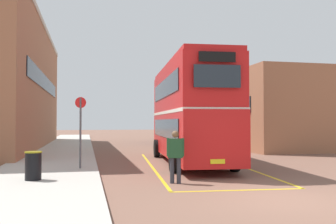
{
  "coord_description": "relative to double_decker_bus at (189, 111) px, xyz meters",
  "views": [
    {
      "loc": [
        -4.98,
        -8.69,
        2.02
      ],
      "look_at": [
        -0.51,
        11.41,
        2.55
      ],
      "focal_mm": 39.45,
      "sensor_mm": 36.0,
      "label": 1
    }
  ],
  "objects": [
    {
      "name": "ground_plane",
      "position": [
        0.09,
        5.85,
        -2.51
      ],
      "size": [
        135.6,
        135.6,
        0.0
      ],
      "primitive_type": "plane",
      "color": "brown"
    },
    {
      "name": "sidewalk_left",
      "position": [
        -6.41,
        8.25,
        -2.44
      ],
      "size": [
        4.0,
        57.6,
        0.14
      ],
      "primitive_type": "cube",
      "color": "#B2ADA3",
      "rests_on": "ground"
    },
    {
      "name": "brick_building_left",
      "position": [
        -10.56,
        12.6,
        2.21
      ],
      "size": [
        5.23,
        24.14,
        9.44
      ],
      "color": "#9E6647",
      "rests_on": "ground"
    },
    {
      "name": "depot_building_right",
      "position": [
        9.33,
        10.54,
        0.33
      ],
      "size": [
        7.55,
        14.65,
        5.69
      ],
      "color": "#9E6647",
      "rests_on": "ground"
    },
    {
      "name": "double_decker_bus",
      "position": [
        0.0,
        0.0,
        0.0
      ],
      "size": [
        3.37,
        10.41,
        4.75
      ],
      "color": "black",
      "rests_on": "ground"
    },
    {
      "name": "single_deck_bus",
      "position": [
        3.0,
        16.69,
        -0.87
      ],
      "size": [
        3.45,
        8.62,
        3.02
      ],
      "color": "black",
      "rests_on": "ground"
    },
    {
      "name": "pedestrian_boarding",
      "position": [
        -2.03,
        -5.53,
        -1.52
      ],
      "size": [
        0.55,
        0.37,
        1.71
      ],
      "color": "#2D2D38",
      "rests_on": "ground"
    },
    {
      "name": "litter_bin",
      "position": [
        -6.53,
        -4.72,
        -1.91
      ],
      "size": [
        0.54,
        0.54,
        0.92
      ],
      "color": "black",
      "rests_on": "sidewalk_left"
    },
    {
      "name": "bus_stop_sign",
      "position": [
        -5.11,
        -1.99,
        -0.66
      ],
      "size": [
        0.44,
        0.09,
        2.86
      ],
      "color": "#4C4C51",
      "rests_on": "sidewalk_left"
    },
    {
      "name": "bay_marking_yellow",
      "position": [
        -0.07,
        -1.9,
        -2.51
      ],
      "size": [
        5.13,
        12.57,
        0.01
      ],
      "color": "gold",
      "rests_on": "ground"
    }
  ]
}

